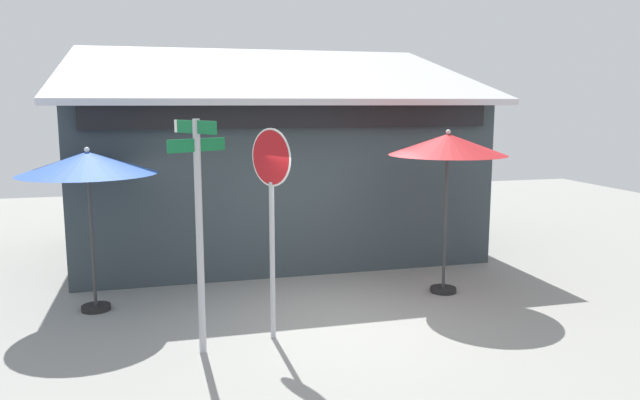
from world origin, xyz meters
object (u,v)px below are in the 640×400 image
Objects in this scene: patio_umbrella_royal_blue_left at (88,165)px; patio_umbrella_crimson_center at (448,146)px; stop_sign at (272,194)px; street_sign_post at (199,213)px.

patio_umbrella_crimson_center is at bearing -5.32° from patio_umbrella_royal_blue_left.
patio_umbrella_royal_blue_left is at bearing 143.50° from stop_sign.
stop_sign reaches higher than patio_umbrella_royal_blue_left.
patio_umbrella_crimson_center is (5.63, -0.52, 0.21)m from patio_umbrella_royal_blue_left.
patio_umbrella_royal_blue_left is 5.65m from patio_umbrella_crimson_center.
stop_sign is 3.07m from patio_umbrella_royal_blue_left.
patio_umbrella_crimson_center is at bearing 20.52° from street_sign_post.
patio_umbrella_crimson_center reaches higher than patio_umbrella_royal_blue_left.
stop_sign is (0.97, 0.26, 0.17)m from street_sign_post.
street_sign_post reaches higher than patio_umbrella_royal_blue_left.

